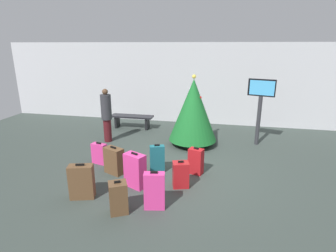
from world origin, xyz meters
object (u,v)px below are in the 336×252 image
object	(u,v)px
suitcase_1	(181,175)
suitcase_3	(157,159)
suitcase_5	(196,161)
suitcase_6	(82,182)
holiday_tree	(193,110)
suitcase_8	(135,171)
waiting_bench	(132,119)
suitcase_7	(99,154)
suitcase_0	(114,161)
traveller_0	(107,114)
flight_info_kiosk	(260,101)
suitcase_4	(118,198)
suitcase_2	(154,191)

from	to	relation	value
suitcase_1	suitcase_3	world-z (taller)	suitcase_3
suitcase_5	suitcase_6	bearing A→B (deg)	-143.96
holiday_tree	suitcase_8	bearing A→B (deg)	-107.81
waiting_bench	suitcase_3	size ratio (longest dim) A/B	2.20
suitcase_5	suitcase_7	world-z (taller)	suitcase_5
suitcase_6	suitcase_7	bearing A→B (deg)	103.66
suitcase_0	suitcase_8	bearing A→B (deg)	-36.11
waiting_bench	suitcase_0	world-z (taller)	suitcase_0
waiting_bench	suitcase_0	bearing A→B (deg)	-77.59
traveller_0	suitcase_0	world-z (taller)	traveller_0
waiting_bench	suitcase_1	world-z (taller)	suitcase_1
suitcase_5	suitcase_6	world-z (taller)	suitcase_6
suitcase_1	suitcase_7	xyz separation A→B (m)	(-2.25, 0.76, -0.01)
flight_info_kiosk	suitcase_4	xyz separation A→B (m)	(-2.84, -4.23, -1.07)
holiday_tree	suitcase_7	size ratio (longest dim) A/B	3.71
waiting_bench	suitcase_0	xyz separation A→B (m)	(0.79, -3.57, -0.04)
suitcase_2	suitcase_8	world-z (taller)	suitcase_8
flight_info_kiosk	traveller_0	size ratio (longest dim) A/B	1.19
waiting_bench	suitcase_7	distance (m)	3.13
flight_info_kiosk	suitcase_5	world-z (taller)	flight_info_kiosk
suitcase_7	suitcase_8	size ratio (longest dim) A/B	0.73
suitcase_7	suitcase_8	distance (m)	1.61
suitcase_0	suitcase_3	bearing A→B (deg)	16.43
holiday_tree	suitcase_1	xyz separation A→B (m)	(0.06, -2.62, -0.82)
suitcase_0	suitcase_5	distance (m)	1.95
suitcase_6	suitcase_3	bearing A→B (deg)	50.50
flight_info_kiosk	suitcase_7	xyz separation A→B (m)	(-4.13, -2.30, -1.10)
traveller_0	suitcase_4	distance (m)	4.01
holiday_tree	traveller_0	distance (m)	2.69
waiting_bench	traveller_0	size ratio (longest dim) A/B	0.92
suitcase_0	suitcase_7	size ratio (longest dim) A/B	1.17
holiday_tree	suitcase_7	bearing A→B (deg)	-139.67
suitcase_4	suitcase_5	bearing A→B (deg)	57.01
traveller_0	suitcase_2	xyz separation A→B (m)	(2.38, -3.28, -0.53)
suitcase_0	suitcase_1	size ratio (longest dim) A/B	1.12
traveller_0	suitcase_4	bearing A→B (deg)	-63.42
suitcase_1	suitcase_4	distance (m)	1.51
waiting_bench	suitcase_1	distance (m)	4.59
suitcase_2	suitcase_6	bearing A→B (deg)	177.79
suitcase_3	suitcase_6	bearing A→B (deg)	-129.50
suitcase_3	suitcase_6	size ratio (longest dim) A/B	0.95
suitcase_2	suitcase_1	bearing A→B (deg)	68.76
waiting_bench	suitcase_4	bearing A→B (deg)	-73.62
flight_info_kiosk	suitcase_4	world-z (taller)	flight_info_kiosk
suitcase_3	traveller_0	bearing A→B (deg)	139.30
holiday_tree	suitcase_2	xyz separation A→B (m)	(-0.29, -3.52, -0.74)
holiday_tree	flight_info_kiosk	bearing A→B (deg)	12.84
holiday_tree	suitcase_1	distance (m)	2.74
suitcase_0	suitcase_3	distance (m)	1.03
suitcase_4	suitcase_6	size ratio (longest dim) A/B	0.87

